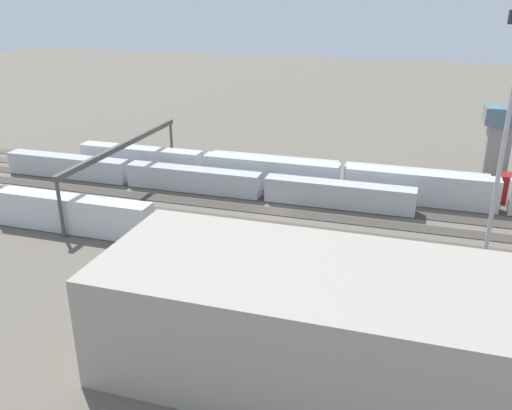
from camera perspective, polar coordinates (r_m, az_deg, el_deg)
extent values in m
plane|color=#60594F|center=(82.42, 2.05, -0.75)|extent=(400.00, 400.00, 0.00)
cube|color=#4C443D|center=(96.04, 4.41, 2.55)|extent=(140.00, 2.80, 0.12)
cube|color=#4C443D|center=(91.45, 3.70, 1.57)|extent=(140.00, 2.80, 0.12)
cube|color=#3D3833|center=(86.90, 2.92, 0.49)|extent=(140.00, 2.80, 0.12)
cube|color=#3D3833|center=(82.40, 2.05, -0.71)|extent=(140.00, 2.80, 0.12)
cube|color=#4C443D|center=(77.97, 1.09, -2.05)|extent=(140.00, 2.80, 0.12)
cube|color=#4C443D|center=(73.60, 0.00, -3.54)|extent=(140.00, 2.80, 0.12)
cube|color=#3D3833|center=(69.33, -1.23, -5.23)|extent=(140.00, 2.80, 0.12)
cube|color=silver|center=(78.94, -18.51, -0.90)|extent=(23.00, 3.00, 5.00)
cube|color=silver|center=(88.45, 16.80, 1.71)|extent=(23.00, 3.00, 5.00)
cube|color=silver|center=(91.46, 1.53, 3.31)|extent=(23.00, 3.00, 5.00)
cube|color=silver|center=(100.38, -11.93, 4.53)|extent=(23.00, 3.00, 5.00)
cube|color=#B7BABF|center=(84.65, 8.65, 1.10)|extent=(23.00, 3.00, 3.80)
cube|color=#B7BABF|center=(91.01, -6.57, 2.68)|extent=(23.00, 3.00, 3.80)
cube|color=#B7BABF|center=(102.81, -19.07, 3.84)|extent=(23.00, 3.00, 3.80)
cube|color=#B7BABF|center=(93.37, 16.26, 2.43)|extent=(23.00, 3.00, 3.80)
cube|color=#285193|center=(93.39, 16.26, 2.39)|extent=(22.40, 3.06, 0.36)
cube|color=#B7BABF|center=(96.47, 1.78, 3.92)|extent=(23.00, 3.00, 3.80)
cube|color=#285193|center=(96.55, 1.78, 3.77)|extent=(22.40, 3.06, 0.36)
cylinder|color=#9EA0A5|center=(57.89, 23.96, 2.51)|extent=(0.44, 0.44, 28.52)
cylinder|color=#4C4742|center=(104.80, -8.82, 6.25)|extent=(0.50, 0.50, 8.00)
cylinder|color=#4C4742|center=(77.13, -19.75, -0.49)|extent=(0.50, 0.50, 8.00)
cube|color=#4C4742|center=(89.17, -13.71, 6.09)|extent=(0.70, 35.00, 0.80)
cube|color=#9E9389|center=(47.34, 8.50, -12.38)|extent=(40.57, 15.67, 10.20)
cube|color=gray|center=(106.78, 23.88, 5.33)|extent=(4.00, 4.00, 9.48)
cube|color=slate|center=(105.39, 24.39, 8.58)|extent=(6.00, 6.00, 3.00)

